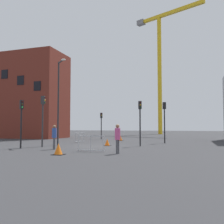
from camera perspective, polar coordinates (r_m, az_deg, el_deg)
The scene contains 16 objects.
ground at distance 21.78m, azimuth -3.53°, elevation -7.81°, with size 160.00×160.00×0.00m, color #333335.
brick_building at distance 39.05m, azimuth -17.61°, elevation 3.52°, with size 9.12×6.16×12.53m.
construction_crane at distance 57.61m, azimuth 11.12°, elevation 12.49°, with size 15.18×7.54×27.09m.
streetlamp_tall at distance 22.84m, azimuth -12.14°, elevation 3.59°, with size 1.28×1.12×7.60m.
traffic_light_far at distance 33.38m, azimuth -2.48°, elevation -2.13°, with size 0.36×0.38×3.55m.
traffic_light_median at distance 20.46m, azimuth -20.18°, elevation -0.80°, with size 0.38×0.36×3.75m.
traffic_light_crosswalk at distance 21.54m, azimuth 6.48°, elevation -0.86°, with size 0.33×0.39×3.90m.
traffic_light_verge at distance 21.39m, azimuth -15.67°, elevation -0.18°, with size 0.39×0.30×4.25m.
traffic_light_near at distance 25.82m, azimuth 11.98°, elevation -0.84°, with size 0.36×0.38×4.18m.
pedestrian_walking at distance 15.39m, azimuth 1.29°, elevation -5.67°, with size 0.34×0.34×1.83m.
pedestrian_waiting at distance 18.89m, azimuth -13.17°, elevation -5.20°, with size 0.34×0.34×1.81m.
safety_barrier_right_run at distance 26.94m, azimuth -7.43°, elevation -5.74°, with size 0.11×2.43×1.08m.
safety_barrier_mid_span at distance 16.80m, azimuth -4.98°, elevation -7.21°, with size 2.00×0.07×1.08m.
traffic_cone_by_barrier at distance 21.88m, azimuth -1.11°, elevation -7.06°, with size 0.60×0.60×0.61m.
traffic_cone_orange at distance 15.35m, azimuth -12.26°, elevation -8.41°, with size 0.68×0.68×0.69m.
traffic_cone_on_verge at distance 29.68m, azimuth 1.96°, elevation -6.07°, with size 0.62×0.62×0.63m.
Camera 1 is at (7.90, -20.23, 1.69)m, focal length 39.67 mm.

